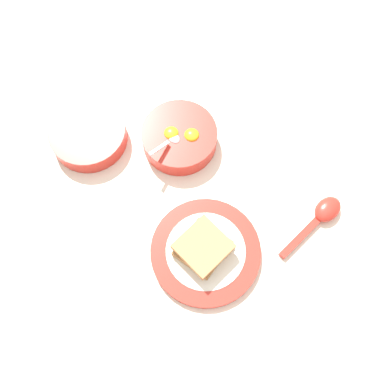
% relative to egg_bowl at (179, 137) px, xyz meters
% --- Properties ---
extents(ground_plane, '(3.00, 3.00, 0.00)m').
position_rel_egg_bowl_xyz_m(ground_plane, '(-0.07, -0.05, -0.02)').
color(ground_plane, silver).
extents(egg_bowl, '(0.15, 0.16, 0.07)m').
position_rel_egg_bowl_xyz_m(egg_bowl, '(0.00, 0.00, 0.00)').
color(egg_bowl, red).
rests_on(egg_bowl, ground_plane).
extents(toast_plate, '(0.20, 0.20, 0.02)m').
position_rel_egg_bowl_xyz_m(toast_plate, '(-0.20, 0.12, -0.02)').
color(toast_plate, red).
rests_on(toast_plate, ground_plane).
extents(toast_sandwich, '(0.09, 0.10, 0.03)m').
position_rel_egg_bowl_xyz_m(toast_sandwich, '(-0.20, 0.12, 0.01)').
color(toast_sandwich, '#9E7042').
rests_on(toast_sandwich, toast_plate).
extents(soup_spoon, '(0.04, 0.16, 0.03)m').
position_rel_egg_bowl_xyz_m(soup_spoon, '(-0.30, -0.09, -0.01)').
color(soup_spoon, red).
rests_on(soup_spoon, ground_plane).
extents(congee_bowl, '(0.15, 0.15, 0.04)m').
position_rel_egg_bowl_xyz_m(congee_bowl, '(0.13, 0.13, -0.00)').
color(congee_bowl, red).
rests_on(congee_bowl, ground_plane).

